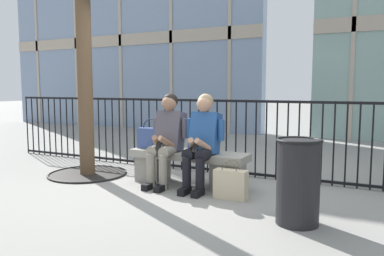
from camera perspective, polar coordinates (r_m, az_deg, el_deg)
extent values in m
plane|color=gray|center=(5.11, -0.51, -8.49)|extent=(60.00, 60.00, 0.00)
cube|color=gray|center=(5.03, -0.51, -4.08)|extent=(1.60, 0.44, 0.10)
cube|color=gray|center=(5.34, -5.89, -5.96)|extent=(0.36, 0.37, 0.35)
cube|color=gray|center=(4.85, 5.45, -7.20)|extent=(0.36, 0.37, 0.35)
cylinder|color=gray|center=(5.03, -4.98, -3.29)|extent=(0.15, 0.40, 0.15)
cylinder|color=gray|center=(4.91, -6.18, -6.45)|extent=(0.11, 0.11, 0.45)
cube|color=black|center=(4.90, -6.53, -8.69)|extent=(0.09, 0.22, 0.08)
cylinder|color=gray|center=(4.94, -3.19, -3.45)|extent=(0.15, 0.40, 0.15)
cylinder|color=gray|center=(4.82, -4.36, -6.67)|extent=(0.11, 0.11, 0.45)
cube|color=black|center=(4.81, -4.71, -8.96)|extent=(0.09, 0.22, 0.08)
cube|color=#4C4751|center=(5.07, -3.31, -0.46)|extent=(0.36, 0.30, 0.55)
cylinder|color=#4C4751|center=(5.18, -5.43, 0.21)|extent=(0.08, 0.08, 0.26)
cylinder|color=#8E664C|center=(4.94, -5.38, -2.06)|extent=(0.16, 0.28, 0.20)
cylinder|color=#4C4751|center=(4.96, -1.11, -0.02)|extent=(0.08, 0.08, 0.26)
cylinder|color=#8E664C|center=(4.86, -3.77, -2.18)|extent=(0.16, 0.28, 0.20)
cube|color=black|center=(4.85, -4.94, -2.44)|extent=(0.07, 0.10, 0.13)
sphere|color=#8E664C|center=(5.02, -3.45, 3.71)|extent=(0.20, 0.20, 0.20)
sphere|color=black|center=(5.05, -3.28, 4.07)|extent=(0.20, 0.20, 0.20)
cylinder|color=black|center=(4.78, 0.30, -3.75)|extent=(0.15, 0.40, 0.15)
cylinder|color=black|center=(4.66, -0.80, -7.10)|extent=(0.11, 0.11, 0.45)
cube|color=black|center=(4.65, -1.14, -9.47)|extent=(0.09, 0.22, 0.08)
cylinder|color=black|center=(4.71, 2.27, -3.91)|extent=(0.15, 0.40, 0.15)
cylinder|color=black|center=(4.58, 1.22, -7.33)|extent=(0.11, 0.11, 0.45)
cube|color=black|center=(4.57, 0.89, -9.74)|extent=(0.09, 0.22, 0.08)
cube|color=#234C8C|center=(4.84, 1.99, -0.77)|extent=(0.36, 0.30, 0.55)
cylinder|color=#234C8C|center=(4.92, -0.34, -0.06)|extent=(0.08, 0.08, 0.26)
cylinder|color=tan|center=(4.69, -0.03, -2.46)|extent=(0.16, 0.28, 0.20)
cylinder|color=#234C8C|center=(4.74, 4.41, -0.31)|extent=(0.08, 0.08, 0.26)
cylinder|color=tan|center=(4.62, 1.75, -2.59)|extent=(0.16, 0.28, 0.20)
cube|color=black|center=(4.60, 0.53, -2.87)|extent=(0.07, 0.10, 0.13)
sphere|color=tan|center=(4.79, 1.90, 3.60)|extent=(0.20, 0.20, 0.20)
sphere|color=#997F59|center=(4.81, 2.05, 3.97)|extent=(0.20, 0.20, 0.20)
cube|color=#33477F|center=(5.28, -6.19, -1.54)|extent=(0.36, 0.16, 0.28)
torus|color=#1E2A4C|center=(5.26, -6.20, 0.04)|extent=(0.25, 0.02, 0.25)
cube|color=beige|center=(4.47, 5.83, -8.43)|extent=(0.38, 0.16, 0.34)
torus|color=#685E4C|center=(4.37, 5.60, -6.19)|extent=(0.18, 0.01, 0.18)
torus|color=#685E4C|center=(4.47, 6.11, -5.91)|extent=(0.18, 0.01, 0.18)
cylinder|color=black|center=(8.14, -23.54, 0.43)|extent=(0.02, 0.02, 1.12)
cylinder|color=black|center=(8.02, -22.85, 0.39)|extent=(0.02, 0.02, 1.12)
cylinder|color=black|center=(7.91, -22.14, 0.34)|extent=(0.02, 0.02, 1.12)
cylinder|color=black|center=(7.80, -21.41, 0.29)|extent=(0.02, 0.02, 1.12)
cylinder|color=black|center=(7.69, -20.66, 0.24)|extent=(0.02, 0.02, 1.12)
cylinder|color=black|center=(7.58, -19.89, 0.19)|extent=(0.02, 0.02, 1.12)
cylinder|color=black|center=(7.47, -19.10, 0.14)|extent=(0.02, 0.02, 1.12)
cylinder|color=black|center=(7.36, -18.28, 0.09)|extent=(0.02, 0.02, 1.12)
cylinder|color=black|center=(7.26, -17.44, 0.04)|extent=(0.02, 0.02, 1.12)
cylinder|color=black|center=(7.16, -16.57, -0.02)|extent=(0.02, 0.02, 1.12)
cylinder|color=black|center=(7.06, -15.68, -0.08)|extent=(0.02, 0.02, 1.12)
cylinder|color=black|center=(6.96, -14.77, -0.14)|extent=(0.02, 0.02, 1.12)
cylinder|color=black|center=(6.86, -13.83, -0.20)|extent=(0.02, 0.02, 1.12)
cylinder|color=black|center=(6.76, -12.86, -0.26)|extent=(0.02, 0.02, 1.12)
cylinder|color=black|center=(6.67, -11.86, -0.33)|extent=(0.02, 0.02, 1.12)
cylinder|color=black|center=(6.58, -10.84, -0.39)|extent=(0.02, 0.02, 1.12)
cylinder|color=black|center=(6.49, -9.78, -0.46)|extent=(0.02, 0.02, 1.12)
cylinder|color=black|center=(6.40, -8.70, -0.53)|extent=(0.02, 0.02, 1.12)
cylinder|color=black|center=(6.32, -7.59, -0.60)|extent=(0.02, 0.02, 1.12)
cylinder|color=black|center=(6.24, -6.45, -0.67)|extent=(0.02, 0.02, 1.12)
cylinder|color=black|center=(6.16, -5.28, -0.75)|extent=(0.02, 0.02, 1.12)
cylinder|color=black|center=(6.08, -4.08, -0.82)|extent=(0.02, 0.02, 1.12)
cylinder|color=black|center=(6.00, -2.84, -0.90)|extent=(0.02, 0.02, 1.12)
cylinder|color=black|center=(5.93, -1.58, -0.98)|extent=(0.02, 0.02, 1.12)
cylinder|color=black|center=(5.86, -0.29, -1.06)|extent=(0.02, 0.02, 1.12)
cylinder|color=black|center=(5.80, 1.03, -1.14)|extent=(0.02, 0.02, 1.12)
cylinder|color=black|center=(5.74, 2.39, -1.23)|extent=(0.02, 0.02, 1.12)
cylinder|color=black|center=(5.68, 3.77, -1.31)|extent=(0.02, 0.02, 1.12)
cylinder|color=black|center=(5.62, 5.18, -1.39)|extent=(0.02, 0.02, 1.12)
cylinder|color=black|center=(5.57, 6.61, -1.48)|extent=(0.02, 0.02, 1.12)
cylinder|color=black|center=(5.52, 8.08, -1.57)|extent=(0.02, 0.02, 1.12)
cylinder|color=black|center=(5.48, 9.56, -1.65)|extent=(0.02, 0.02, 1.12)
cylinder|color=black|center=(5.43, 11.08, -1.74)|extent=(0.02, 0.02, 1.12)
cylinder|color=black|center=(5.40, 12.61, -1.83)|extent=(0.02, 0.02, 1.12)
cylinder|color=black|center=(5.36, 14.16, -1.91)|extent=(0.02, 0.02, 1.12)
cylinder|color=black|center=(5.33, 15.74, -2.00)|extent=(0.02, 0.02, 1.12)
cylinder|color=black|center=(5.31, 17.33, -2.09)|extent=(0.02, 0.02, 1.12)
cylinder|color=black|center=(5.29, 18.93, -2.17)|extent=(0.02, 0.02, 1.12)
cylinder|color=black|center=(5.27, 20.55, -2.26)|extent=(0.02, 0.02, 1.12)
cylinder|color=black|center=(5.26, 22.17, -2.34)|extent=(0.02, 0.02, 1.12)
cylinder|color=black|center=(5.25, 23.80, -2.42)|extent=(0.02, 0.02, 1.12)
cylinder|color=black|center=(5.25, 25.44, -2.50)|extent=(0.02, 0.02, 1.12)
cube|color=black|center=(5.79, 3.04, -6.26)|extent=(7.94, 0.04, 0.04)
cube|color=black|center=(5.66, 3.10, 4.14)|extent=(7.94, 0.04, 0.04)
cylinder|color=black|center=(5.89, -15.41, -6.70)|extent=(1.12, 1.12, 0.01)
torus|color=black|center=(5.89, -15.41, -6.64)|extent=(1.15, 1.15, 0.03)
cylinder|color=brown|center=(5.77, -15.89, 9.96)|extent=(0.22, 0.22, 3.40)
cylinder|color=black|center=(3.73, 15.65, -7.89)|extent=(0.40, 0.40, 0.80)
torus|color=black|center=(3.66, 15.83, -1.79)|extent=(0.43, 0.43, 0.03)
cube|color=#AD9E8C|center=(12.64, -10.74, 12.84)|extent=(9.32, 0.04, 0.36)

